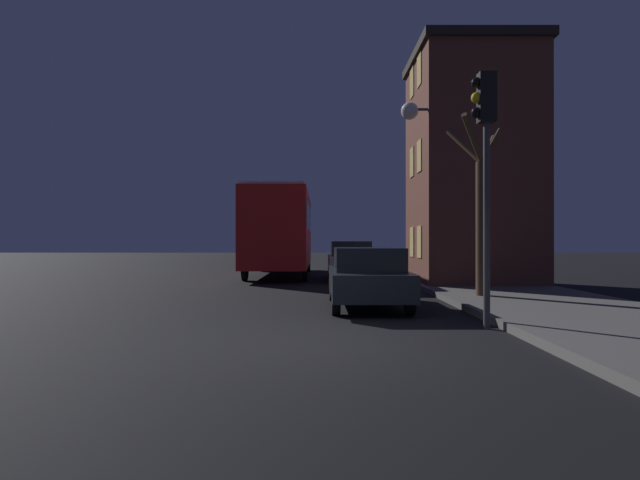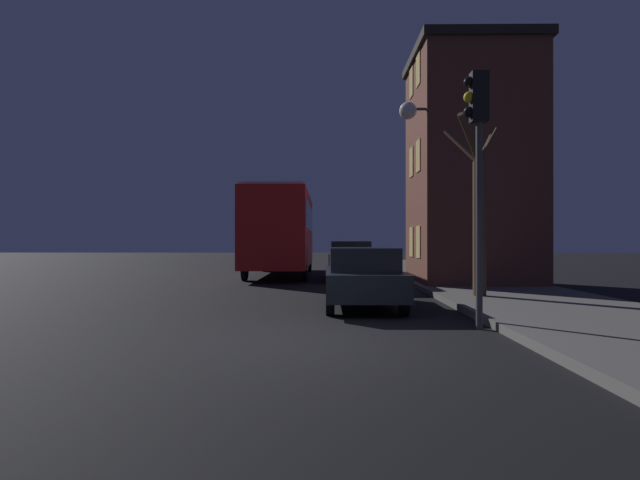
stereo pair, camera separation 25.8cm
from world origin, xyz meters
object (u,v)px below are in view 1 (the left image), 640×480
(bus, at_px, (280,227))
(car_mid_lane, at_px, (349,260))
(streetlamp, at_px, (420,144))
(bare_tree, at_px, (480,209))
(traffic_light, at_px, (484,146))
(car_near_lane, at_px, (366,276))

(bus, height_order, car_mid_lane, bus)
(streetlamp, height_order, bare_tree, streetlamp)
(traffic_light, relative_size, bus, 0.49)
(traffic_light, bearing_deg, car_mid_lane, 98.93)
(car_near_lane, bearing_deg, streetlamp, 62.42)
(traffic_light, distance_m, bus, 14.73)
(bus, xyz_separation_m, car_near_lane, (2.92, -10.99, -1.51))
(traffic_light, height_order, car_mid_lane, traffic_light)
(car_mid_lane, bearing_deg, bare_tree, -66.76)
(bare_tree, bearing_deg, bus, 121.79)
(car_near_lane, distance_m, car_mid_lane, 8.30)
(streetlamp, bearing_deg, traffic_light, -92.02)
(streetlamp, xyz_separation_m, bare_tree, (1.02, -2.76, -2.28))
(streetlamp, distance_m, bare_tree, 3.72)
(car_near_lane, bearing_deg, bus, 104.88)
(streetlamp, distance_m, bus, 8.94)
(bare_tree, height_order, car_mid_lane, bare_tree)
(streetlamp, distance_m, traffic_light, 7.06)
(car_near_lane, bearing_deg, car_mid_lane, 89.37)
(traffic_light, height_order, car_near_lane, traffic_light)
(streetlamp, relative_size, traffic_light, 1.27)
(streetlamp, distance_m, car_near_lane, 6.01)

